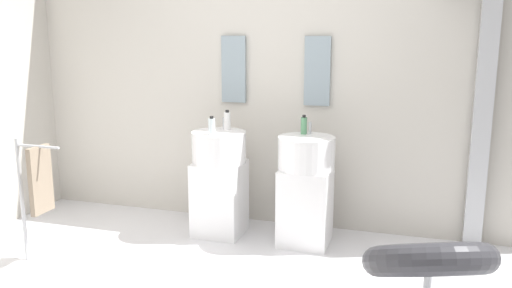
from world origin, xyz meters
TOP-DOWN VIEW (x-y plane):
  - rear_partition at (0.00, 1.65)m, footprint 4.80×0.10m
  - pedestal_sink_left at (-0.37, 1.19)m, footprint 0.46×0.46m
  - pedestal_sink_right at (0.37, 1.19)m, footprint 0.46×0.46m
  - vanity_mirror_left at (-0.37, 1.58)m, footprint 0.22×0.03m
  - vanity_mirror_right at (0.37, 1.58)m, footprint 0.22×0.03m
  - shower_column at (1.67, 1.53)m, footprint 0.49×0.24m
  - lounge_chair at (1.33, 0.19)m, footprint 1.01×1.01m
  - towel_rack at (-1.43, 0.23)m, footprint 0.37×0.22m
  - soap_bottle_clear at (-0.39, 1.07)m, footprint 0.06×0.06m
  - soap_bottle_green at (0.32, 1.30)m, footprint 0.05×0.05m
  - soap_bottle_white at (-0.34, 1.32)m, footprint 0.06×0.06m

SIDE VIEW (x-z plane):
  - lounge_chair at x=1.33m, z-range 0.03..0.67m
  - pedestal_sink_left at x=-0.37m, z-range -0.02..0.97m
  - pedestal_sink_right at x=0.37m, z-range -0.02..0.97m
  - towel_rack at x=-1.43m, z-range 0.15..1.10m
  - soap_bottle_clear at x=-0.39m, z-range 0.89..1.04m
  - soap_bottle_green at x=0.32m, z-range 0.89..1.04m
  - soap_bottle_white at x=-0.34m, z-range 0.89..1.05m
  - shower_column at x=1.67m, z-range 0.05..2.10m
  - rear_partition at x=0.00m, z-range 0.00..2.60m
  - vanity_mirror_left at x=-0.37m, z-range 1.09..1.67m
  - vanity_mirror_right at x=0.37m, z-range 1.09..1.67m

